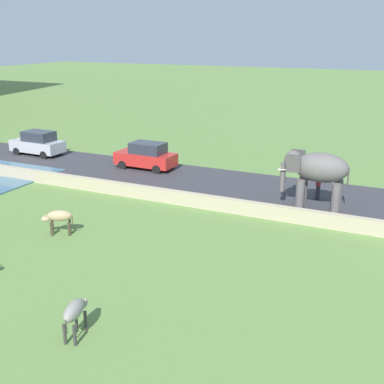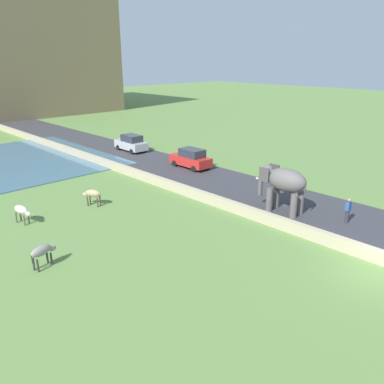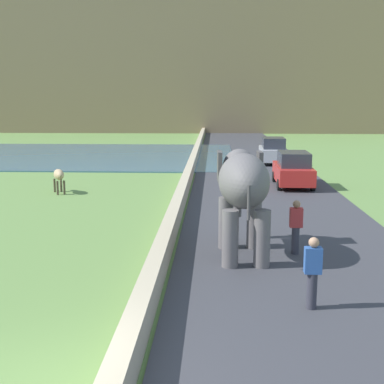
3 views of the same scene
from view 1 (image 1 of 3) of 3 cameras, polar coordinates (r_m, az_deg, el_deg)
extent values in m
cube|color=#38383D|center=(32.04, -8.26, 2.23)|extent=(7.00, 120.00, 0.06)
cube|color=tan|center=(27.85, -9.11, 0.49)|extent=(0.40, 110.00, 0.71)
ellipsoid|color=#605B5B|center=(25.27, 14.76, 2.76)|extent=(1.52, 2.76, 1.50)
cylinder|color=#605B5B|center=(25.39, 12.41, -0.38)|extent=(0.44, 0.44, 1.60)
cylinder|color=#605B5B|center=(26.18, 12.76, 0.16)|extent=(0.44, 0.44, 1.60)
cylinder|color=#605B5B|center=(25.17, 16.33, -0.85)|extent=(0.44, 0.44, 1.60)
cylinder|color=#605B5B|center=(25.97, 16.56, -0.30)|extent=(0.44, 0.44, 1.60)
ellipsoid|color=#605B5B|center=(25.43, 11.64, 3.52)|extent=(1.04, 0.94, 1.10)
cube|color=#484444|center=(24.83, 11.67, 3.26)|extent=(0.15, 0.70, 0.90)
cube|color=#484444|center=(25.98, 12.20, 3.87)|extent=(0.15, 0.70, 0.90)
cylinder|color=#605B5B|center=(25.75, 10.49, 1.72)|extent=(0.28, 0.28, 1.50)
cone|color=silver|center=(25.41, 10.58, 2.55)|extent=(0.15, 0.56, 0.17)
cone|color=silver|center=(25.83, 10.80, 2.79)|extent=(0.15, 0.56, 0.17)
cylinder|color=#484444|center=(25.23, 17.66, 1.65)|extent=(0.08, 0.08, 0.90)
cylinder|color=#33333D|center=(27.27, 14.39, -0.08)|extent=(0.22, 0.22, 0.85)
cube|color=#B73333|center=(27.07, 14.50, 1.34)|extent=(0.36, 0.22, 0.56)
sphere|color=#997051|center=(26.96, 14.56, 2.13)|extent=(0.22, 0.22, 0.22)
cube|color=red|center=(32.66, -5.40, 3.86)|extent=(1.78, 4.03, 0.80)
cube|color=#2D333D|center=(32.39, -5.14, 5.11)|extent=(1.49, 2.23, 0.70)
cylinder|color=black|center=(32.80, -8.06, 3.10)|extent=(0.19, 0.60, 0.60)
cylinder|color=black|center=(34.10, -6.54, 3.73)|extent=(0.19, 0.60, 0.60)
cylinder|color=black|center=(31.44, -4.13, 2.59)|extent=(0.19, 0.60, 0.60)
cylinder|color=black|center=(32.80, -2.71, 3.26)|extent=(0.19, 0.60, 0.60)
cube|color=#B7B7BC|center=(38.08, -17.49, 5.13)|extent=(1.81, 4.05, 0.80)
cube|color=#2D333D|center=(37.80, -17.37, 6.21)|extent=(1.51, 2.24, 0.70)
cylinder|color=black|center=(38.53, -19.66, 4.44)|extent=(0.20, 0.60, 0.60)
cylinder|color=black|center=(39.62, -17.99, 4.96)|extent=(0.20, 0.60, 0.60)
cylinder|color=black|center=(36.72, -16.82, 4.10)|extent=(0.20, 0.60, 0.60)
cylinder|color=black|center=(37.87, -15.16, 4.64)|extent=(0.20, 0.60, 0.60)
ellipsoid|color=tan|center=(22.55, -15.11, -2.67)|extent=(0.89, 1.18, 0.50)
cylinder|color=#493D2C|center=(22.70, -16.02, -4.16)|extent=(0.10, 0.10, 0.65)
cylinder|color=#493D2C|center=(22.98, -15.85, -3.88)|extent=(0.10, 0.10, 0.65)
cylinder|color=#493D2C|center=(22.52, -14.12, -4.18)|extent=(0.10, 0.10, 0.65)
cylinder|color=#493D2C|center=(22.80, -13.97, -3.89)|extent=(0.10, 0.10, 0.65)
ellipsoid|color=tan|center=(22.75, -16.63, -3.02)|extent=(0.40, 0.47, 0.26)
cone|color=beige|center=(22.61, -16.72, -2.70)|extent=(0.04, 0.04, 0.12)
cone|color=beige|center=(22.77, -16.62, -2.54)|extent=(0.04, 0.04, 0.12)
cylinder|color=#493D2C|center=(22.50, -13.73, -3.14)|extent=(0.04, 0.04, 0.45)
ellipsoid|color=gray|center=(15.11, -13.54, -13.21)|extent=(1.17, 0.68, 0.50)
cylinder|color=#373533|center=(15.76, -13.31, -14.23)|extent=(0.10, 0.10, 0.65)
cylinder|color=#373533|center=(15.65, -12.25, -14.41)|extent=(0.10, 0.10, 0.65)
cylinder|color=#373533|center=(15.19, -14.55, -15.69)|extent=(0.10, 0.10, 0.65)
cylinder|color=#373533|center=(15.07, -13.46, -15.89)|extent=(0.10, 0.10, 0.65)
ellipsoid|color=gray|center=(15.68, -12.52, -12.55)|extent=(0.44, 0.33, 0.26)
cone|color=beige|center=(15.63, -12.87, -11.96)|extent=(0.04, 0.04, 0.12)
cone|color=beige|center=(15.56, -12.25, -12.05)|extent=(0.04, 0.04, 0.12)
cylinder|color=#373533|center=(14.81, -14.38, -14.89)|extent=(0.04, 0.04, 0.45)
camera|label=2|loc=(9.00, 92.50, 5.60)|focal=35.87mm
camera|label=3|loc=(25.63, 47.56, 2.93)|focal=48.51mm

